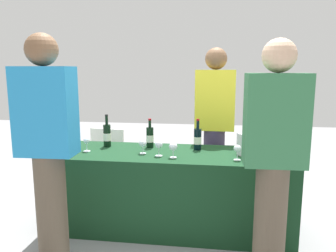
{
  "coord_description": "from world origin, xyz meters",
  "views": [
    {
      "loc": [
        0.41,
        -2.94,
        1.5
      ],
      "look_at": [
        0.0,
        0.0,
        0.98
      ],
      "focal_mm": 34.93,
      "sensor_mm": 36.0,
      "label": 1
    }
  ],
  "objects_px": {
    "wine_bottle_0": "(107,135)",
    "wine_glass_2": "(159,145)",
    "guest_1": "(274,154)",
    "wine_glass_5": "(259,146)",
    "wine_bottle_2": "(198,139)",
    "menu_board": "(108,159)",
    "ice_bucket": "(250,144)",
    "wine_glass_0": "(87,141)",
    "wine_glass_4": "(237,149)",
    "wine_glass_3": "(173,147)",
    "server_pouring": "(215,122)",
    "wine_glass_1": "(143,144)",
    "wine_bottle_3": "(258,139)",
    "wine_bottle_1": "(150,137)",
    "guest_0": "(48,143)"
  },
  "relations": [
    {
      "from": "wine_bottle_0",
      "to": "wine_glass_2",
      "type": "relative_size",
      "value": 2.3
    },
    {
      "from": "guest_1",
      "to": "wine_glass_5",
      "type": "bearing_deg",
      "value": 90.09
    },
    {
      "from": "wine_glass_2",
      "to": "wine_glass_5",
      "type": "height_order",
      "value": "same"
    },
    {
      "from": "wine_bottle_2",
      "to": "wine_glass_5",
      "type": "relative_size",
      "value": 2.1
    },
    {
      "from": "wine_bottle_2",
      "to": "menu_board",
      "type": "height_order",
      "value": "wine_bottle_2"
    },
    {
      "from": "wine_bottle_0",
      "to": "wine_glass_5",
      "type": "relative_size",
      "value": 2.29
    },
    {
      "from": "wine_glass_2",
      "to": "ice_bucket",
      "type": "height_order",
      "value": "ice_bucket"
    },
    {
      "from": "wine_glass_0",
      "to": "wine_glass_4",
      "type": "bearing_deg",
      "value": -4.71
    },
    {
      "from": "wine_glass_3",
      "to": "wine_glass_4",
      "type": "xyz_separation_m",
      "value": [
        0.55,
        -0.0,
        -0.0
      ]
    },
    {
      "from": "wine_bottle_2",
      "to": "wine_glass_2",
      "type": "height_order",
      "value": "wine_bottle_2"
    },
    {
      "from": "wine_bottle_2",
      "to": "server_pouring",
      "type": "height_order",
      "value": "server_pouring"
    },
    {
      "from": "wine_glass_1",
      "to": "wine_glass_2",
      "type": "relative_size",
      "value": 0.94
    },
    {
      "from": "wine_bottle_3",
      "to": "wine_glass_5",
      "type": "distance_m",
      "value": 0.26
    },
    {
      "from": "wine_bottle_0",
      "to": "wine_glass_4",
      "type": "bearing_deg",
      "value": -14.72
    },
    {
      "from": "wine_bottle_3",
      "to": "server_pouring",
      "type": "distance_m",
      "value": 0.59
    },
    {
      "from": "wine_glass_4",
      "to": "wine_glass_5",
      "type": "distance_m",
      "value": 0.22
    },
    {
      "from": "wine_glass_4",
      "to": "ice_bucket",
      "type": "relative_size",
      "value": 0.56
    },
    {
      "from": "wine_glass_1",
      "to": "wine_glass_3",
      "type": "xyz_separation_m",
      "value": [
        0.29,
        -0.1,
        0.0
      ]
    },
    {
      "from": "wine_glass_2",
      "to": "wine_glass_4",
      "type": "bearing_deg",
      "value": -3.36
    },
    {
      "from": "wine_glass_5",
      "to": "menu_board",
      "type": "relative_size",
      "value": 0.18
    },
    {
      "from": "wine_bottle_2",
      "to": "wine_glass_2",
      "type": "xyz_separation_m",
      "value": [
        -0.33,
        -0.29,
        -0.01
      ]
    },
    {
      "from": "wine_glass_1",
      "to": "guest_1",
      "type": "height_order",
      "value": "guest_1"
    },
    {
      "from": "server_pouring",
      "to": "guest_1",
      "type": "relative_size",
      "value": 1.01
    },
    {
      "from": "wine_bottle_2",
      "to": "menu_board",
      "type": "relative_size",
      "value": 0.39
    },
    {
      "from": "wine_bottle_1",
      "to": "wine_glass_5",
      "type": "xyz_separation_m",
      "value": [
        1.02,
        -0.24,
        -0.0
      ]
    },
    {
      "from": "menu_board",
      "to": "wine_bottle_0",
      "type": "bearing_deg",
      "value": -62.99
    },
    {
      "from": "wine_glass_2",
      "to": "wine_glass_3",
      "type": "height_order",
      "value": "wine_glass_2"
    },
    {
      "from": "wine_glass_5",
      "to": "guest_0",
      "type": "xyz_separation_m",
      "value": [
        -1.62,
        -0.64,
        0.12
      ]
    },
    {
      "from": "guest_0",
      "to": "ice_bucket",
      "type": "bearing_deg",
      "value": 23.22
    },
    {
      "from": "wine_glass_5",
      "to": "guest_0",
      "type": "bearing_deg",
      "value": -158.6
    },
    {
      "from": "wine_glass_0",
      "to": "wine_glass_4",
      "type": "height_order",
      "value": "wine_glass_0"
    },
    {
      "from": "wine_glass_4",
      "to": "server_pouring",
      "type": "distance_m",
      "value": 0.81
    },
    {
      "from": "wine_bottle_3",
      "to": "server_pouring",
      "type": "xyz_separation_m",
      "value": [
        -0.41,
        0.41,
        0.09
      ]
    },
    {
      "from": "wine_glass_4",
      "to": "wine_glass_5",
      "type": "bearing_deg",
      "value": 30.04
    },
    {
      "from": "wine_glass_4",
      "to": "wine_glass_1",
      "type": "bearing_deg",
      "value": 172.87
    },
    {
      "from": "wine_glass_5",
      "to": "menu_board",
      "type": "bearing_deg",
      "value": 150.12
    },
    {
      "from": "wine_glass_5",
      "to": "guest_0",
      "type": "relative_size",
      "value": 0.08
    },
    {
      "from": "wine_bottle_0",
      "to": "wine_glass_1",
      "type": "height_order",
      "value": "wine_bottle_0"
    },
    {
      "from": "wine_bottle_0",
      "to": "ice_bucket",
      "type": "bearing_deg",
      "value": -4.8
    },
    {
      "from": "wine_glass_3",
      "to": "wine_glass_5",
      "type": "bearing_deg",
      "value": 8.32
    },
    {
      "from": "wine_glass_1",
      "to": "wine_glass_3",
      "type": "relative_size",
      "value": 0.97
    },
    {
      "from": "ice_bucket",
      "to": "guest_1",
      "type": "xyz_separation_m",
      "value": [
        0.08,
        -0.7,
        0.09
      ]
    },
    {
      "from": "wine_glass_0",
      "to": "guest_0",
      "type": "xyz_separation_m",
      "value": [
        -0.04,
        -0.64,
        0.12
      ]
    },
    {
      "from": "wine_bottle_3",
      "to": "wine_glass_4",
      "type": "height_order",
      "value": "wine_bottle_3"
    },
    {
      "from": "wine_bottle_0",
      "to": "wine_glass_4",
      "type": "distance_m",
      "value": 1.3
    },
    {
      "from": "wine_glass_3",
      "to": "server_pouring",
      "type": "bearing_deg",
      "value": 65.39
    },
    {
      "from": "wine_bottle_0",
      "to": "wine_bottle_2",
      "type": "relative_size",
      "value": 1.09
    },
    {
      "from": "wine_bottle_2",
      "to": "server_pouring",
      "type": "bearing_deg",
      "value": 70.61
    },
    {
      "from": "wine_bottle_1",
      "to": "guest_0",
      "type": "xyz_separation_m",
      "value": [
        -0.6,
        -0.88,
        0.11
      ]
    },
    {
      "from": "server_pouring",
      "to": "wine_glass_2",
      "type": "bearing_deg",
      "value": 58.78
    }
  ]
}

